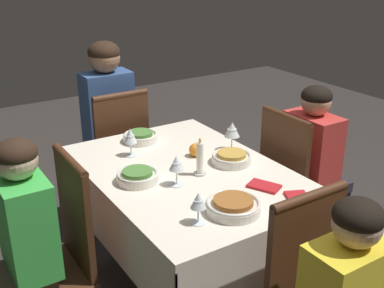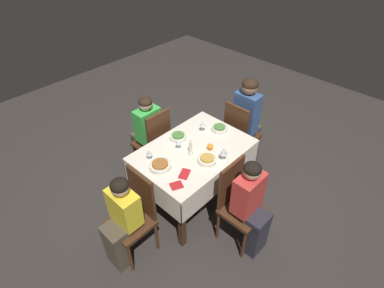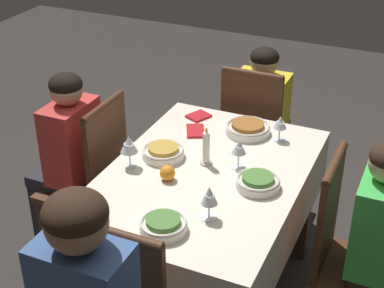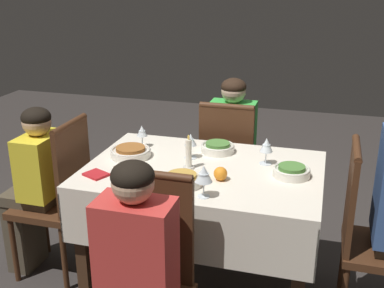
{
  "view_description": "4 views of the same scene",
  "coord_description": "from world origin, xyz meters",
  "px_view_note": "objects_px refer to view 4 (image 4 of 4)",
  "views": [
    {
      "loc": [
        -1.75,
        1.09,
        1.74
      ],
      "look_at": [
        0.01,
        -0.04,
        0.89
      ],
      "focal_mm": 45.0,
      "sensor_mm": 36.0,
      "label": 1
    },
    {
      "loc": [
        -1.76,
        -1.65,
        2.8
      ],
      "look_at": [
        -0.03,
        -0.0,
        0.85
      ],
      "focal_mm": 28.0,
      "sensor_mm": 36.0,
      "label": 2
    },
    {
      "loc": [
        2.04,
        0.85,
        2.15
      ],
      "look_at": [
        0.02,
        -0.05,
        0.91
      ],
      "focal_mm": 55.0,
      "sensor_mm": 36.0,
      "label": 3
    },
    {
      "loc": [
        0.58,
        -2.24,
        1.73
      ],
      "look_at": [
        -0.03,
        -0.1,
        0.92
      ],
      "focal_mm": 45.0,
      "sensor_mm": 36.0,
      "label": 4
    }
  ],
  "objects_px": {
    "candle_centerpiece": "(189,155)",
    "napkin_spare_side": "(96,174)",
    "person_child_yellow": "(34,184)",
    "bowl_north": "(218,147)",
    "wine_glass_west": "(142,132)",
    "chair_north": "(229,165)",
    "chair_west": "(60,194)",
    "bowl_east": "(292,171)",
    "bowl_south": "(182,179)",
    "napkin_red_folded": "(130,174)",
    "dining_table": "(203,187)",
    "chair_south": "(147,278)",
    "wine_glass_south": "(204,175)",
    "orange_fruit": "(220,174)",
    "person_child_red": "(131,286)",
    "bowl_west": "(131,152)",
    "chair_east": "(368,232)",
    "wine_glass_east": "(266,146)",
    "person_child_green": "(234,147)",
    "wine_glass_north": "(191,141)"
  },
  "relations": [
    {
      "from": "candle_centerpiece",
      "to": "napkin_spare_side",
      "type": "distance_m",
      "value": 0.48
    },
    {
      "from": "person_child_yellow",
      "to": "bowl_north",
      "type": "distance_m",
      "value": 1.09
    },
    {
      "from": "wine_glass_west",
      "to": "candle_centerpiece",
      "type": "bearing_deg",
      "value": -34.17
    },
    {
      "from": "chair_north",
      "to": "chair_west",
      "type": "distance_m",
      "value": 1.09
    },
    {
      "from": "bowl_east",
      "to": "candle_centerpiece",
      "type": "bearing_deg",
      "value": -175.17
    },
    {
      "from": "bowl_south",
      "to": "napkin_red_folded",
      "type": "xyz_separation_m",
      "value": [
        -0.29,
        0.04,
        -0.02
      ]
    },
    {
      "from": "dining_table",
      "to": "bowl_east",
      "type": "relative_size",
      "value": 6.6
    },
    {
      "from": "chair_west",
      "to": "bowl_north",
      "type": "xyz_separation_m",
      "value": [
        0.86,
        0.29,
        0.27
      ]
    },
    {
      "from": "bowl_south",
      "to": "bowl_east",
      "type": "bearing_deg",
      "value": 26.59
    },
    {
      "from": "chair_south",
      "to": "wine_glass_south",
      "type": "xyz_separation_m",
      "value": [
        0.16,
        0.33,
        0.35
      ]
    },
    {
      "from": "orange_fruit",
      "to": "person_child_red",
      "type": "bearing_deg",
      "value": -105.32
    },
    {
      "from": "candle_centerpiece",
      "to": "napkin_spare_side",
      "type": "relative_size",
      "value": 1.31
    },
    {
      "from": "bowl_west",
      "to": "wine_glass_west",
      "type": "relative_size",
      "value": 1.72
    },
    {
      "from": "dining_table",
      "to": "wine_glass_west",
      "type": "distance_m",
      "value": 0.51
    },
    {
      "from": "dining_table",
      "to": "person_child_red",
      "type": "xyz_separation_m",
      "value": [
        -0.07,
        -0.81,
        -0.06
      ]
    },
    {
      "from": "napkin_spare_side",
      "to": "person_child_yellow",
      "type": "bearing_deg",
      "value": 158.3
    },
    {
      "from": "napkin_red_folded",
      "to": "wine_glass_west",
      "type": "bearing_deg",
      "value": 102.65
    },
    {
      "from": "bowl_south",
      "to": "napkin_red_folded",
      "type": "relative_size",
      "value": 1.21
    },
    {
      "from": "bowl_south",
      "to": "napkin_red_folded",
      "type": "distance_m",
      "value": 0.29
    },
    {
      "from": "person_child_yellow",
      "to": "bowl_north",
      "type": "xyz_separation_m",
      "value": [
        1.02,
        0.29,
        0.23
      ]
    },
    {
      "from": "chair_east",
      "to": "bowl_east",
      "type": "distance_m",
      "value": 0.48
    },
    {
      "from": "person_child_yellow",
      "to": "napkin_spare_side",
      "type": "relative_size",
      "value": 7.33
    },
    {
      "from": "wine_glass_east",
      "to": "person_child_green",
      "type": "bearing_deg",
      "value": 114.06
    },
    {
      "from": "dining_table",
      "to": "person_child_red",
      "type": "relative_size",
      "value": 1.12
    },
    {
      "from": "dining_table",
      "to": "napkin_red_folded",
      "type": "relative_size",
      "value": 7.57
    },
    {
      "from": "bowl_south",
      "to": "orange_fruit",
      "type": "relative_size",
      "value": 2.88
    },
    {
      "from": "dining_table",
      "to": "person_child_green",
      "type": "distance_m",
      "value": 0.82
    },
    {
      "from": "chair_north",
      "to": "napkin_red_folded",
      "type": "xyz_separation_m",
      "value": [
        -0.34,
        -0.85,
        0.25
      ]
    },
    {
      "from": "wine_glass_west",
      "to": "orange_fruit",
      "type": "height_order",
      "value": "wine_glass_west"
    },
    {
      "from": "bowl_north",
      "to": "wine_glass_north",
      "type": "height_order",
      "value": "wine_glass_north"
    },
    {
      "from": "bowl_west",
      "to": "orange_fruit",
      "type": "xyz_separation_m",
      "value": [
        0.55,
        -0.18,
        0.01
      ]
    },
    {
      "from": "bowl_west",
      "to": "chair_north",
      "type": "bearing_deg",
      "value": 54.7
    },
    {
      "from": "dining_table",
      "to": "bowl_east",
      "type": "bearing_deg",
      "value": 2.19
    },
    {
      "from": "dining_table",
      "to": "wine_glass_west",
      "type": "xyz_separation_m",
      "value": [
        -0.42,
        0.21,
        0.2
      ]
    },
    {
      "from": "bowl_south",
      "to": "napkin_red_folded",
      "type": "bearing_deg",
      "value": 172.83
    },
    {
      "from": "person_child_red",
      "to": "wine_glass_west",
      "type": "bearing_deg",
      "value": 109.05
    },
    {
      "from": "bowl_north",
      "to": "candle_centerpiece",
      "type": "distance_m",
      "value": 0.29
    },
    {
      "from": "person_child_yellow",
      "to": "napkin_spare_side",
      "type": "bearing_deg",
      "value": 68.3
    },
    {
      "from": "chair_north",
      "to": "wine_glass_north",
      "type": "xyz_separation_m",
      "value": [
        -0.11,
        -0.54,
        0.34
      ]
    },
    {
      "from": "chair_west",
      "to": "wine_glass_north",
      "type": "distance_m",
      "value": 0.83
    },
    {
      "from": "chair_south",
      "to": "person_child_green",
      "type": "bearing_deg",
      "value": 87.19
    },
    {
      "from": "person_child_red",
      "to": "napkin_red_folded",
      "type": "relative_size",
      "value": 6.74
    },
    {
      "from": "person_child_red",
      "to": "bowl_south",
      "type": "distance_m",
      "value": 0.62
    },
    {
      "from": "orange_fruit",
      "to": "napkin_red_folded",
      "type": "xyz_separation_m",
      "value": [
        -0.45,
        -0.07,
        -0.03
      ]
    },
    {
      "from": "chair_west",
      "to": "person_child_green",
      "type": "height_order",
      "value": "person_child_green"
    },
    {
      "from": "wine_glass_south",
      "to": "chair_south",
      "type": "bearing_deg",
      "value": -115.73
    },
    {
      "from": "chair_north",
      "to": "bowl_east",
      "type": "height_order",
      "value": "chair_north"
    },
    {
      "from": "wine_glass_south",
      "to": "bowl_south",
      "type": "bearing_deg",
      "value": 143.16
    },
    {
      "from": "bowl_north",
      "to": "orange_fruit",
      "type": "relative_size",
      "value": 2.78
    },
    {
      "from": "chair_north",
      "to": "chair_south",
      "type": "bearing_deg",
      "value": 86.86
    }
  ]
}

